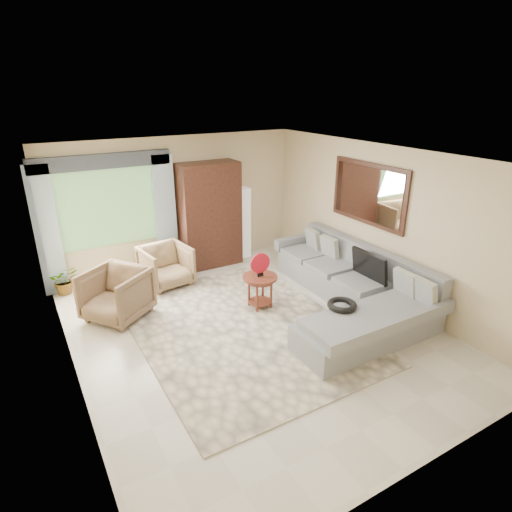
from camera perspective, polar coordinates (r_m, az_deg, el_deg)
ground at (r=6.60m, az=-0.35°, el=-9.89°), size 6.00×6.00×0.00m
area_rug at (r=6.65m, az=-2.01°, el=-9.54°), size 3.00×4.00×0.02m
sectional_sofa at (r=7.29m, az=12.64°, el=-4.68°), size 2.30×3.46×0.90m
tv_screen at (r=7.24m, az=14.87°, el=-1.29°), size 0.14×0.74×0.48m
garden_hose at (r=6.28m, az=11.39°, el=-6.42°), size 0.43×0.43×0.09m
coffee_table at (r=7.10m, az=0.53°, el=-4.71°), size 0.58×0.58×0.58m
red_disc at (r=6.89m, az=0.55°, el=-0.96°), size 0.34×0.05×0.34m
armchair_left at (r=7.10m, az=-18.15°, el=-4.90°), size 1.24×1.23×0.82m
armchair_right at (r=8.04m, az=-11.90°, el=-1.29°), size 0.92×0.94×0.76m
potted_plant at (r=8.32m, az=-24.20°, el=-2.90°), size 0.49×0.43×0.52m
armoire at (r=8.64m, az=-6.22°, el=5.42°), size 1.20×0.55×2.10m
floor_lamp at (r=9.12m, az=-1.71°, el=4.45°), size 0.24×0.24×1.50m
window at (r=8.24m, az=-19.24°, el=6.04°), size 1.80×0.04×1.40m
curtain_left at (r=8.10m, az=-26.11°, el=2.90°), size 0.40×0.08×2.30m
curtain_right at (r=8.47m, az=-11.96°, el=5.44°), size 0.40×0.08×2.30m
valance at (r=8.00m, az=-19.89°, el=11.78°), size 2.40×0.12×0.26m
wall_mirror at (r=7.61m, az=14.71°, el=8.04°), size 0.05×1.70×1.05m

